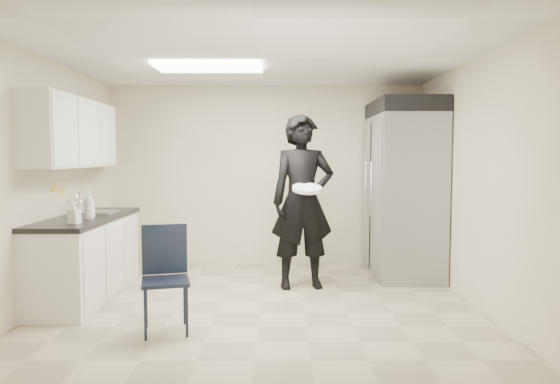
{
  "coord_description": "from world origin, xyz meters",
  "views": [
    {
      "loc": [
        0.19,
        -5.29,
        1.56
      ],
      "look_at": [
        0.2,
        0.2,
        1.18
      ],
      "focal_mm": 32.0,
      "sensor_mm": 36.0,
      "label": 1
    }
  ],
  "objects_px": {
    "lower_counter": "(87,259)",
    "man_tuxedo": "(303,202)",
    "commercial_fridge": "(403,196)",
    "folding_chair": "(165,281)"
  },
  "relations": [
    {
      "from": "lower_counter",
      "to": "commercial_fridge",
      "type": "distance_m",
      "value": 3.98
    },
    {
      "from": "commercial_fridge",
      "to": "folding_chair",
      "type": "bearing_deg",
      "value": -140.23
    },
    {
      "from": "lower_counter",
      "to": "man_tuxedo",
      "type": "bearing_deg",
      "value": 9.68
    },
    {
      "from": "commercial_fridge",
      "to": "man_tuxedo",
      "type": "height_order",
      "value": "commercial_fridge"
    },
    {
      "from": "commercial_fridge",
      "to": "folding_chair",
      "type": "relative_size",
      "value": 2.28
    },
    {
      "from": "commercial_fridge",
      "to": "lower_counter",
      "type": "bearing_deg",
      "value": -164.12
    },
    {
      "from": "folding_chair",
      "to": "man_tuxedo",
      "type": "relative_size",
      "value": 0.45
    },
    {
      "from": "lower_counter",
      "to": "man_tuxedo",
      "type": "relative_size",
      "value": 0.92
    },
    {
      "from": "lower_counter",
      "to": "man_tuxedo",
      "type": "xyz_separation_m",
      "value": [
        2.42,
        0.41,
        0.6
      ]
    },
    {
      "from": "lower_counter",
      "to": "commercial_fridge",
      "type": "relative_size",
      "value": 0.9
    }
  ]
}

